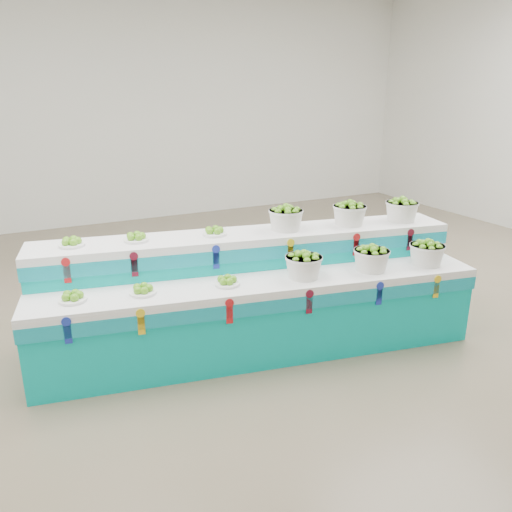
{
  "coord_description": "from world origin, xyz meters",
  "views": [
    {
      "loc": [
        -2.65,
        -4.04,
        2.3
      ],
      "look_at": [
        -0.73,
        -0.21,
        0.87
      ],
      "focal_mm": 35.75,
      "sensor_mm": 36.0,
      "label": 1
    }
  ],
  "objects_px": {
    "plate_upper_mid": "(136,237)",
    "basket_upper_right": "(402,210)",
    "display_stand": "(256,293)",
    "basket_lower_left": "(304,265)"
  },
  "relations": [
    {
      "from": "plate_upper_mid",
      "to": "basket_upper_right",
      "type": "relative_size",
      "value": 0.67
    },
    {
      "from": "display_stand",
      "to": "basket_upper_right",
      "type": "relative_size",
      "value": 12.12
    },
    {
      "from": "basket_lower_left",
      "to": "basket_upper_right",
      "type": "xyz_separation_m",
      "value": [
        1.29,
        0.25,
        0.3
      ]
    },
    {
      "from": "display_stand",
      "to": "basket_lower_left",
      "type": "xyz_separation_m",
      "value": [
        0.31,
        -0.3,
        0.33
      ]
    },
    {
      "from": "plate_upper_mid",
      "to": "display_stand",
      "type": "bearing_deg",
      "value": -23.92
    },
    {
      "from": "basket_lower_left",
      "to": "plate_upper_mid",
      "type": "distance_m",
      "value": 1.48
    },
    {
      "from": "display_stand",
      "to": "plate_upper_mid",
      "type": "distance_m",
      "value": 1.18
    },
    {
      "from": "display_stand",
      "to": "basket_lower_left",
      "type": "relative_size",
      "value": 12.12
    },
    {
      "from": "display_stand",
      "to": "basket_lower_left",
      "type": "bearing_deg",
      "value": -33.99
    },
    {
      "from": "display_stand",
      "to": "plate_upper_mid",
      "type": "xyz_separation_m",
      "value": [
        -0.95,
        0.42,
        0.55
      ]
    }
  ]
}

